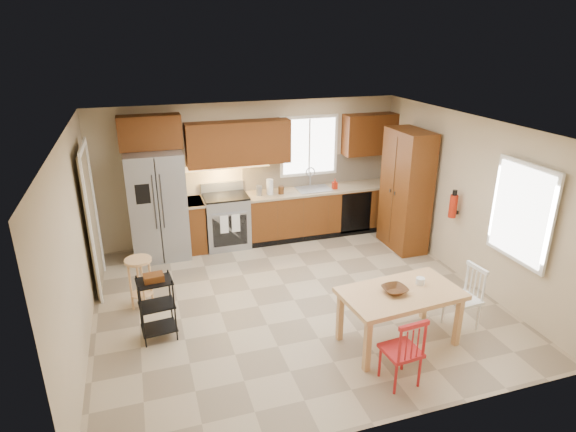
{
  "coord_description": "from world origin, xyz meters",
  "views": [
    {
      "loc": [
        -1.92,
        -5.72,
        3.62
      ],
      "look_at": [
        0.03,
        0.4,
        1.15
      ],
      "focal_mm": 30.0,
      "sensor_mm": 36.0,
      "label": 1
    }
  ],
  "objects_px": {
    "fire_extinguisher": "(453,206)",
    "table_jar": "(420,283)",
    "chair_red": "(401,349)",
    "pantry": "(406,191)",
    "table_bowl": "(394,293)",
    "soap_bottle": "(335,184)",
    "bar_stool": "(141,283)",
    "dining_table": "(399,317)",
    "range_stove": "(226,221)",
    "refrigerator": "(158,205)",
    "chair_white": "(463,298)",
    "utility_cart": "(157,308)"
  },
  "relations": [
    {
      "from": "refrigerator",
      "to": "pantry",
      "type": "xyz_separation_m",
      "value": [
        4.13,
        -0.93,
        0.14
      ]
    },
    {
      "from": "soap_bottle",
      "to": "dining_table",
      "type": "bearing_deg",
      "value": -99.55
    },
    {
      "from": "table_jar",
      "to": "bar_stool",
      "type": "xyz_separation_m",
      "value": [
        -3.3,
        1.72,
        -0.36
      ]
    },
    {
      "from": "refrigerator",
      "to": "table_jar",
      "type": "distance_m",
      "value": 4.46
    },
    {
      "from": "table_bowl",
      "to": "chair_red",
      "type": "bearing_deg",
      "value": -111.83
    },
    {
      "from": "pantry",
      "to": "fire_extinguisher",
      "type": "xyz_separation_m",
      "value": [
        0.2,
        -1.05,
        0.05
      ]
    },
    {
      "from": "chair_white",
      "to": "bar_stool",
      "type": "relative_size",
      "value": 1.13
    },
    {
      "from": "range_stove",
      "to": "pantry",
      "type": "height_order",
      "value": "pantry"
    },
    {
      "from": "chair_white",
      "to": "utility_cart",
      "type": "bearing_deg",
      "value": 71.27
    },
    {
      "from": "chair_red",
      "to": "bar_stool",
      "type": "bearing_deg",
      "value": 132.29
    },
    {
      "from": "dining_table",
      "to": "table_jar",
      "type": "bearing_deg",
      "value": 11.29
    },
    {
      "from": "refrigerator",
      "to": "chair_red",
      "type": "height_order",
      "value": "refrigerator"
    },
    {
      "from": "dining_table",
      "to": "chair_red",
      "type": "xyz_separation_m",
      "value": [
        -0.35,
        -0.65,
        0.07
      ]
    },
    {
      "from": "refrigerator",
      "to": "utility_cart",
      "type": "bearing_deg",
      "value": -94.75
    },
    {
      "from": "chair_red",
      "to": "bar_stool",
      "type": "height_order",
      "value": "chair_red"
    },
    {
      "from": "chair_red",
      "to": "utility_cart",
      "type": "relative_size",
      "value": 1.0
    },
    {
      "from": "range_stove",
      "to": "bar_stool",
      "type": "relative_size",
      "value": 1.24
    },
    {
      "from": "range_stove",
      "to": "dining_table",
      "type": "relative_size",
      "value": 0.64
    },
    {
      "from": "chair_white",
      "to": "range_stove",
      "type": "bearing_deg",
      "value": 30.08
    },
    {
      "from": "soap_bottle",
      "to": "bar_stool",
      "type": "xyz_separation_m",
      "value": [
        -3.56,
        -1.62,
        -0.62
      ]
    },
    {
      "from": "bar_stool",
      "to": "range_stove",
      "type": "bearing_deg",
      "value": 39.71
    },
    {
      "from": "table_jar",
      "to": "chair_red",
      "type": "bearing_deg",
      "value": -131.9
    },
    {
      "from": "table_jar",
      "to": "utility_cart",
      "type": "bearing_deg",
      "value": 163.87
    },
    {
      "from": "dining_table",
      "to": "utility_cart",
      "type": "distance_m",
      "value": 2.98
    },
    {
      "from": "table_jar",
      "to": "pantry",
      "type": "bearing_deg",
      "value": 63.57
    },
    {
      "from": "chair_red",
      "to": "chair_white",
      "type": "xyz_separation_m",
      "value": [
        1.3,
        0.7,
        0.0
      ]
    },
    {
      "from": "soap_bottle",
      "to": "chair_white",
      "type": "distance_m",
      "value": 3.45
    },
    {
      "from": "bar_stool",
      "to": "dining_table",
      "type": "bearing_deg",
      "value": -39.64
    },
    {
      "from": "refrigerator",
      "to": "fire_extinguisher",
      "type": "height_order",
      "value": "refrigerator"
    },
    {
      "from": "pantry",
      "to": "dining_table",
      "type": "height_order",
      "value": "pantry"
    },
    {
      "from": "soap_bottle",
      "to": "table_jar",
      "type": "bearing_deg",
      "value": -94.51
    },
    {
      "from": "soap_bottle",
      "to": "chair_white",
      "type": "xyz_separation_m",
      "value": [
        0.37,
        -3.38,
        -0.57
      ]
    },
    {
      "from": "utility_cart",
      "to": "bar_stool",
      "type": "bearing_deg",
      "value": 96.77
    },
    {
      "from": "pantry",
      "to": "table_jar",
      "type": "bearing_deg",
      "value": -116.43
    },
    {
      "from": "refrigerator",
      "to": "range_stove",
      "type": "distance_m",
      "value": 1.24
    },
    {
      "from": "table_bowl",
      "to": "soap_bottle",
      "type": "bearing_deg",
      "value": 79.0
    },
    {
      "from": "range_stove",
      "to": "table_bowl",
      "type": "height_order",
      "value": "range_stove"
    },
    {
      "from": "fire_extinguisher",
      "to": "table_jar",
      "type": "height_order",
      "value": "fire_extinguisher"
    },
    {
      "from": "soap_bottle",
      "to": "pantry",
      "type": "bearing_deg",
      "value": -43.45
    },
    {
      "from": "fire_extinguisher",
      "to": "soap_bottle",
      "type": "bearing_deg",
      "value": 120.53
    },
    {
      "from": "soap_bottle",
      "to": "dining_table",
      "type": "height_order",
      "value": "soap_bottle"
    },
    {
      "from": "refrigerator",
      "to": "range_stove",
      "type": "relative_size",
      "value": 1.98
    },
    {
      "from": "table_bowl",
      "to": "utility_cart",
      "type": "xyz_separation_m",
      "value": [
        -2.72,
        0.99,
        -0.29
      ]
    },
    {
      "from": "range_stove",
      "to": "chair_white",
      "type": "distance_m",
      "value": 4.22
    },
    {
      "from": "soap_bottle",
      "to": "dining_table",
      "type": "xyz_separation_m",
      "value": [
        -0.58,
        -3.43,
        -0.65
      ]
    },
    {
      "from": "refrigerator",
      "to": "chair_white",
      "type": "distance_m",
      "value": 4.95
    },
    {
      "from": "utility_cart",
      "to": "soap_bottle",
      "type": "bearing_deg",
      "value": 30.45
    },
    {
      "from": "chair_red",
      "to": "table_jar",
      "type": "relative_size",
      "value": 7.49
    },
    {
      "from": "fire_extinguisher",
      "to": "chair_red",
      "type": "height_order",
      "value": "fire_extinguisher"
    },
    {
      "from": "chair_red",
      "to": "table_jar",
      "type": "bearing_deg",
      "value": 43.44
    }
  ]
}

